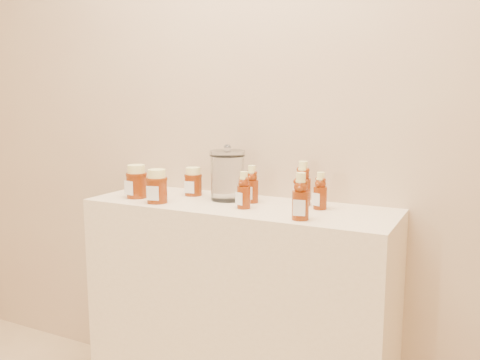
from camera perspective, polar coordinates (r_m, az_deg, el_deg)
The scene contains 11 objects.
wall_back at distance 2.09m, azimuth 2.34°, elevation 10.47°, with size 3.50×0.02×2.70m, color tan.
display_table at distance 2.09m, azimuth -0.17°, elevation -14.88°, with size 1.20×0.40×0.90m, color beige.
bear_bottle_back_left at distance 1.97m, azimuth 1.32°, elevation -0.19°, with size 0.06×0.06×0.16m, color #631F07, non-canonical shape.
bear_bottle_back_mid at distance 1.94m, azimuth 7.07°, elevation -0.04°, with size 0.06×0.06×0.19m, color #631F07, non-canonical shape.
bear_bottle_back_right at distance 1.88m, azimuth 9.01°, elevation -0.93°, with size 0.05×0.05×0.15m, color #631F07, non-canonical shape.
bear_bottle_front_left at distance 1.86m, azimuth 0.43°, elevation -0.86°, with size 0.05×0.05×0.16m, color #631F07, non-canonical shape.
bear_bottle_front_right at distance 1.70m, azimuth 6.83°, elevation -1.48°, with size 0.06×0.06×0.18m, color #631F07, non-canonical shape.
honey_jar_left at distance 2.11m, azimuth -11.53°, elevation -0.15°, with size 0.09×0.09×0.14m, color #631F07, non-canonical shape.
honey_jar_back at distance 2.13m, azimuth -5.27°, elevation -0.16°, with size 0.07×0.07×0.12m, color #631F07, non-canonical shape.
honey_jar_front at distance 1.99m, azimuth -9.31°, elevation -0.69°, with size 0.08×0.08×0.13m, color #631F07, non-canonical shape.
glass_canister at distance 2.02m, azimuth -1.42°, elevation 0.78°, with size 0.14×0.14×0.22m, color white, non-canonical shape.
Camera 1 is at (0.87, -0.15, 1.30)m, focal length 38.00 mm.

